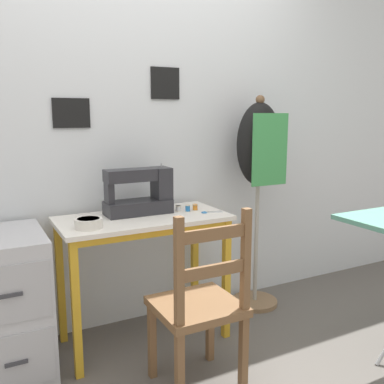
{
  "coord_description": "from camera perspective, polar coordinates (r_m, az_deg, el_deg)",
  "views": [
    {
      "loc": [
        -0.85,
        -2.0,
        1.33
      ],
      "look_at": [
        0.31,
        0.22,
        0.88
      ],
      "focal_mm": 40.0,
      "sensor_mm": 36.0,
      "label": 1
    }
  ],
  "objects": [
    {
      "name": "sewing_machine",
      "position": [
        2.51,
        -6.72,
        -0.06
      ],
      "size": [
        0.4,
        0.17,
        0.29
      ],
      "color": "#28282D",
      "rests_on": "sewing_table"
    },
    {
      "name": "thread_spool_near_machine",
      "position": [
        2.58,
        -1.85,
        -2.19
      ],
      "size": [
        0.04,
        0.04,
        0.03
      ],
      "color": "silver",
      "rests_on": "sewing_table"
    },
    {
      "name": "wooden_chair",
      "position": [
        2.11,
        1.02,
        -15.03
      ],
      "size": [
        0.4,
        0.38,
        0.92
      ],
      "color": "brown",
      "rests_on": "ground_plane"
    },
    {
      "name": "thread_spool_mid_table",
      "position": [
        2.56,
        -0.58,
        -2.19
      ],
      "size": [
        0.04,
        0.04,
        0.04
      ],
      "color": "#2875C1",
      "rests_on": "sewing_table"
    },
    {
      "name": "wall_back",
      "position": [
        2.69,
        -9.19,
        8.97
      ],
      "size": [
        10.0,
        0.06,
        2.55
      ],
      "color": "silver",
      "rests_on": "ground_plane"
    },
    {
      "name": "filing_cabinet",
      "position": [
        2.42,
        -23.29,
        -13.79
      ],
      "size": [
        0.38,
        0.55,
        0.75
      ],
      "color": "#B7B7BC",
      "rests_on": "ground_plane"
    },
    {
      "name": "sewing_table",
      "position": [
        2.48,
        -6.42,
        -5.92
      ],
      "size": [
        0.97,
        0.48,
        0.76
      ],
      "color": "silver",
      "rests_on": "ground_plane"
    },
    {
      "name": "thread_spool_far_edge",
      "position": [
        2.6,
        0.42,
        -2.05
      ],
      "size": [
        0.04,
        0.04,
        0.04
      ],
      "color": "orange",
      "rests_on": "sewing_table"
    },
    {
      "name": "fabric_bowl",
      "position": [
        2.26,
        -13.63,
        -4.02
      ],
      "size": [
        0.14,
        0.14,
        0.05
      ],
      "color": "silver",
      "rests_on": "sewing_table"
    },
    {
      "name": "dress_form",
      "position": [
        2.91,
        8.91,
        4.66
      ],
      "size": [
        0.32,
        0.32,
        1.46
      ],
      "color": "#846647",
      "rests_on": "ground_plane"
    },
    {
      "name": "ground_plane",
      "position": [
        2.55,
        -4.1,
        -21.22
      ],
      "size": [
        14.0,
        14.0,
        0.0
      ],
      "primitive_type": "plane",
      "color": "#5B5651"
    },
    {
      "name": "scissors",
      "position": [
        2.54,
        2.23,
        -2.71
      ],
      "size": [
        0.13,
        0.06,
        0.01
      ],
      "color": "silver",
      "rests_on": "sewing_table"
    }
  ]
}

